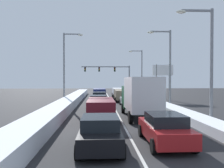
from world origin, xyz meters
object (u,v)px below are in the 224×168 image
object	(u,v)px
suv_tan_right_lane_fourth	(122,94)
street_lamp_left_mid	(66,62)
sedan_red_right_lane_nearest	(165,129)
sedan_charcoal_center_lane_third	(98,102)
box_truck_right_lane_second	(140,95)
suv_maroon_center_lane_second	(101,108)
traffic_light_gantry	(112,72)
sedan_black_center_lane_nearest	(100,132)
suv_white_right_lane_fifth	(119,92)
suv_navy_center_lane_fifth	(100,93)
street_lamp_right_mid	(167,62)
street_lamp_right_far	(140,69)
sedan_gray_center_lane_fourth	(99,98)
street_lamp_right_near	(207,55)
roadside_sign_right	(163,74)
sedan_silver_right_lane_third	(129,100)

from	to	relation	value
suv_tan_right_lane_fourth	street_lamp_left_mid	distance (m)	9.08
sedan_red_right_lane_nearest	sedan_charcoal_center_lane_third	world-z (taller)	same
box_truck_right_lane_second	suv_maroon_center_lane_second	world-z (taller)	box_truck_right_lane_second
traffic_light_gantry	box_truck_right_lane_second	bearing A→B (deg)	-89.11
street_lamp_left_mid	sedan_black_center_lane_nearest	bearing A→B (deg)	-78.17
box_truck_right_lane_second	street_lamp_left_mid	bearing A→B (deg)	121.66
box_truck_right_lane_second	sedan_black_center_lane_nearest	xyz separation A→B (m)	(-3.33, -8.48, -1.14)
suv_white_right_lane_fifth	suv_navy_center_lane_fifth	xyz separation A→B (m)	(-3.29, -1.94, 0.00)
sedan_black_center_lane_nearest	sedan_charcoal_center_lane_third	size ratio (longest dim) A/B	1.00
box_truck_right_lane_second	sedan_black_center_lane_nearest	bearing A→B (deg)	-111.47
street_lamp_left_mid	street_lamp_right_mid	bearing A→B (deg)	-27.55
traffic_light_gantry	street_lamp_left_mid	bearing A→B (deg)	-110.17
sedan_black_center_lane_nearest	suv_navy_center_lane_fifth	world-z (taller)	suv_navy_center_lane_fifth
suv_white_right_lane_fifth	street_lamp_right_far	xyz separation A→B (m)	(4.40, 3.79, 4.17)
box_truck_right_lane_second	suv_maroon_center_lane_second	bearing A→B (deg)	-156.29
sedan_gray_center_lane_fourth	sedan_black_center_lane_nearest	bearing A→B (deg)	-89.88
sedan_charcoal_center_lane_third	street_lamp_right_near	world-z (taller)	street_lamp_right_near
suv_white_right_lane_fifth	roadside_sign_right	bearing A→B (deg)	-38.21
sedan_red_right_lane_nearest	roadside_sign_right	bearing A→B (deg)	74.93
roadside_sign_right	traffic_light_gantry	bearing A→B (deg)	113.38
box_truck_right_lane_second	suv_navy_center_lane_fifth	distance (m)	19.77
suv_tan_right_lane_fourth	sedan_silver_right_lane_third	bearing A→B (deg)	-87.25
sedan_silver_right_lane_third	sedan_charcoal_center_lane_third	bearing A→B (deg)	-141.53
suv_white_right_lane_fifth	suv_maroon_center_lane_second	distance (m)	23.07
sedan_gray_center_lane_fourth	street_lamp_right_mid	xyz separation A→B (m)	(7.46, -5.91, 4.34)
sedan_charcoal_center_lane_third	suv_maroon_center_lane_second	bearing A→B (deg)	-88.20
sedan_charcoal_center_lane_third	sedan_silver_right_lane_third	bearing A→B (deg)	38.47
sedan_silver_right_lane_third	street_lamp_right_near	bearing A→B (deg)	-71.02
sedan_black_center_lane_nearest	roadside_sign_right	distance (m)	26.88
sedan_charcoal_center_lane_third	box_truck_right_lane_second	bearing A→B (deg)	-58.62
box_truck_right_lane_second	sedan_charcoal_center_lane_third	bearing A→B (deg)	121.38
street_lamp_right_near	roadside_sign_right	world-z (taller)	street_lamp_right_near
street_lamp_right_near	street_lamp_right_far	distance (m)	28.23
suv_tan_right_lane_fourth	street_lamp_right_near	xyz separation A→B (m)	(4.29, -17.63, 3.85)
suv_white_right_lane_fifth	suv_navy_center_lane_fifth	world-z (taller)	same
suv_maroon_center_lane_second	sedan_silver_right_lane_third	bearing A→B (deg)	71.19
suv_tan_right_lane_fourth	suv_maroon_center_lane_second	world-z (taller)	same
sedan_charcoal_center_lane_third	street_lamp_right_near	distance (m)	12.31
street_lamp_right_mid	sedan_charcoal_center_lane_third	bearing A→B (deg)	-174.93
suv_tan_right_lane_fourth	sedan_black_center_lane_nearest	xyz separation A→B (m)	(-3.20, -23.08, -0.25)
sedan_gray_center_lane_fourth	suv_navy_center_lane_fifth	size ratio (longest dim) A/B	0.92
sedan_silver_right_lane_third	suv_navy_center_lane_fifth	size ratio (longest dim) A/B	0.92
suv_white_right_lane_fifth	sedan_black_center_lane_nearest	bearing A→B (deg)	-96.31
sedan_gray_center_lane_fourth	street_lamp_right_mid	bearing A→B (deg)	-38.36
sedan_gray_center_lane_fourth	suv_navy_center_lane_fifth	distance (m)	7.19
suv_navy_center_lane_fifth	street_lamp_right_mid	world-z (taller)	street_lamp_right_mid
street_lamp_right_far	roadside_sign_right	size ratio (longest dim) A/B	1.59
street_lamp_right_far	sedan_black_center_lane_nearest	bearing A→B (deg)	-102.89
suv_navy_center_lane_fifth	sedan_silver_right_lane_third	bearing A→B (deg)	-72.23
suv_tan_right_lane_fourth	suv_navy_center_lane_fifth	size ratio (longest dim) A/B	1.00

